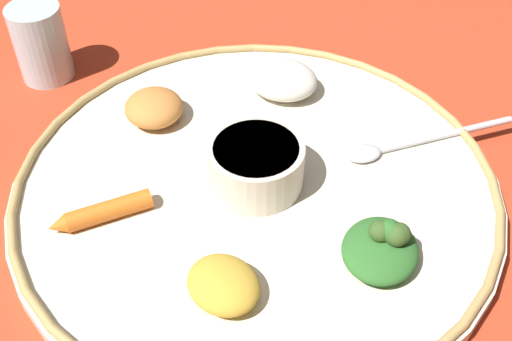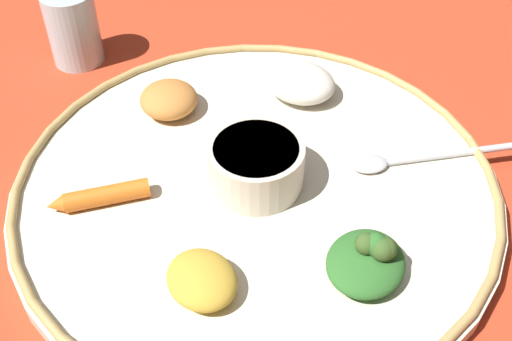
{
  "view_description": "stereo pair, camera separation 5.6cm",
  "coord_description": "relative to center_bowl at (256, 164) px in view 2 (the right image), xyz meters",
  "views": [
    {
      "loc": [
        -0.34,
        -0.22,
        0.43
      ],
      "look_at": [
        0.0,
        0.0,
        0.03
      ],
      "focal_mm": 44.65,
      "sensor_mm": 36.0,
      "label": 1
    },
    {
      "loc": [
        -0.3,
        -0.27,
        0.43
      ],
      "look_at": [
        0.0,
        0.0,
        0.03
      ],
      "focal_mm": 44.65,
      "sensor_mm": 36.0,
      "label": 2
    }
  ],
  "objects": [
    {
      "name": "ground_plane",
      "position": [
        0.0,
        0.0,
        -0.04
      ],
      "size": [
        2.4,
        2.4,
        0.0
      ],
      "primitive_type": "plane",
      "color": "#B7381E"
    },
    {
      "name": "platter",
      "position": [
        0.0,
        0.0,
        -0.03
      ],
      "size": [
        0.44,
        0.44,
        0.02
      ],
      "primitive_type": "cylinder",
      "color": "beige",
      "rests_on": "ground_plane"
    },
    {
      "name": "platter_rim",
      "position": [
        0.0,
        0.0,
        -0.02
      ],
      "size": [
        0.43,
        0.43,
        0.01
      ],
      "primitive_type": "torus",
      "color": "tan",
      "rests_on": "platter"
    },
    {
      "name": "center_bowl",
      "position": [
        0.0,
        0.0,
        0.0
      ],
      "size": [
        0.09,
        0.09,
        0.04
      ],
      "color": "beige",
      "rests_on": "platter"
    },
    {
      "name": "spoon",
      "position": [
        0.12,
        -0.09,
        -0.02
      ],
      "size": [
        0.15,
        0.12,
        0.01
      ],
      "color": "silver",
      "rests_on": "platter"
    },
    {
      "name": "greens_pile",
      "position": [
        -0.02,
        -0.13,
        -0.01
      ],
      "size": [
        0.08,
        0.08,
        0.04
      ],
      "color": "#2D6628",
      "rests_on": "platter"
    },
    {
      "name": "carrot_near_spoon",
      "position": [
        -0.11,
        0.09,
        -0.01
      ],
      "size": [
        0.08,
        0.06,
        0.02
      ],
      "color": "orange",
      "rests_on": "platter"
    },
    {
      "name": "mound_rice_white",
      "position": [
        0.13,
        0.05,
        -0.01
      ],
      "size": [
        0.08,
        0.09,
        0.03
      ],
      "primitive_type": "ellipsoid",
      "rotation": [
        0.0,
        0.0,
        4.92
      ],
      "color": "silver",
      "rests_on": "platter"
    },
    {
      "name": "mound_lentil_yellow",
      "position": [
        -0.11,
        -0.05,
        -0.01
      ],
      "size": [
        0.06,
        0.07,
        0.02
      ],
      "primitive_type": "ellipsoid",
      "rotation": [
        0.0,
        0.0,
        4.48
      ],
      "color": "gold",
      "rests_on": "platter"
    },
    {
      "name": "mound_squash",
      "position": [
        0.02,
        0.13,
        -0.01
      ],
      "size": [
        0.07,
        0.07,
        0.03
      ],
      "primitive_type": "ellipsoid",
      "rotation": [
        0.0,
        0.0,
        1.28
      ],
      "color": "#C67A38",
      "rests_on": "platter"
    },
    {
      "name": "drinking_glass",
      "position": [
        0.03,
        0.3,
        -0.0
      ],
      "size": [
        0.06,
        0.06,
        0.09
      ],
      "color": "silver",
      "rests_on": "ground_plane"
    }
  ]
}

